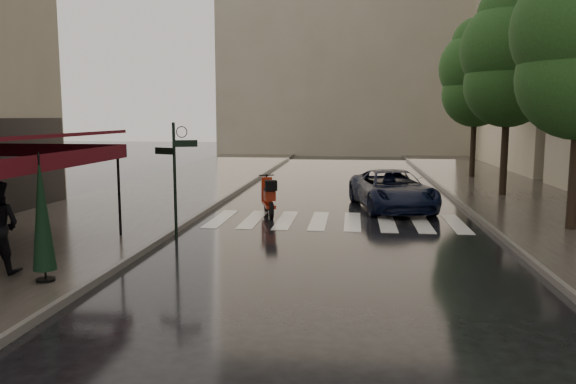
# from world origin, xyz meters

# --- Properties ---
(ground) EXTENTS (120.00, 120.00, 0.00)m
(ground) POSITION_xyz_m (0.00, 0.00, 0.00)
(ground) COLOR black
(ground) RESTS_ON ground
(sidewalk_near) EXTENTS (6.00, 60.00, 0.12)m
(sidewalk_near) POSITION_xyz_m (-4.50, 12.00, 0.06)
(sidewalk_near) COLOR #38332D
(sidewalk_near) RESTS_ON ground
(sidewalk_far) EXTENTS (5.50, 60.00, 0.12)m
(sidewalk_far) POSITION_xyz_m (10.25, 12.00, 0.06)
(sidewalk_far) COLOR #38332D
(sidewalk_far) RESTS_ON ground
(curb_near) EXTENTS (0.12, 60.00, 0.16)m
(curb_near) POSITION_xyz_m (-1.45, 12.00, 0.07)
(curb_near) COLOR #595651
(curb_near) RESTS_ON ground
(curb_far) EXTENTS (0.12, 60.00, 0.16)m
(curb_far) POSITION_xyz_m (7.45, 12.00, 0.07)
(curb_far) COLOR #595651
(curb_far) RESTS_ON ground
(crosswalk) EXTENTS (7.85, 3.20, 0.01)m
(crosswalk) POSITION_xyz_m (2.98, 6.00, 0.01)
(crosswalk) COLOR silver
(crosswalk) RESTS_ON ground
(signpost) EXTENTS (1.17, 0.29, 3.10)m
(signpost) POSITION_xyz_m (-1.19, 3.00, 1.83)
(signpost) COLOR black
(signpost) RESTS_ON ground
(haussmann_far) EXTENTS (8.00, 16.00, 18.50)m
(haussmann_far) POSITION_xyz_m (16.50, 26.00, 9.25)
(haussmann_far) COLOR gray
(haussmann_far) RESTS_ON ground
(backdrop_building) EXTENTS (22.00, 6.00, 20.00)m
(backdrop_building) POSITION_xyz_m (3.00, 38.00, 10.00)
(backdrop_building) COLOR gray
(backdrop_building) RESTS_ON ground
(tree_mid) EXTENTS (3.80, 3.80, 8.34)m
(tree_mid) POSITION_xyz_m (9.50, 12.00, 5.59)
(tree_mid) COLOR black
(tree_mid) RESTS_ON sidewalk_far
(tree_far) EXTENTS (3.80, 3.80, 8.16)m
(tree_far) POSITION_xyz_m (9.70, 19.00, 5.46)
(tree_far) COLOR black
(tree_far) RESTS_ON sidewalk_far
(scooter) EXTENTS (0.83, 1.91, 1.29)m
(scooter) POSITION_xyz_m (0.74, 6.81, 0.60)
(scooter) COLOR black
(scooter) RESTS_ON ground
(parked_car) EXTENTS (3.23, 5.32, 1.38)m
(parked_car) POSITION_xyz_m (4.87, 8.58, 0.69)
(parked_car) COLOR black
(parked_car) RESTS_ON ground
(parasol_front) EXTENTS (0.44, 0.44, 2.44)m
(parasol_front) POSITION_xyz_m (-2.33, -1.50, 1.43)
(parasol_front) COLOR black
(parasol_front) RESTS_ON sidewalk_near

